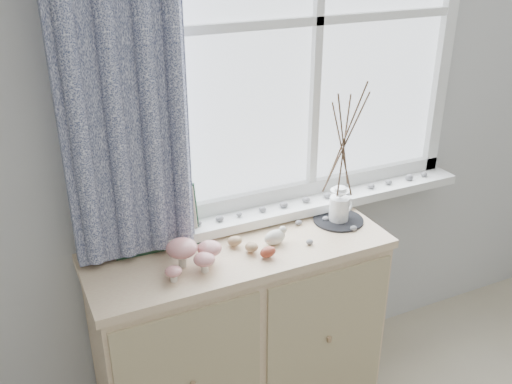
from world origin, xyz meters
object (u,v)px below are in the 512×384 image
Objects in this scene: sideboard at (241,334)px; twig_pitcher at (344,141)px; botanical_book at (157,219)px; toadstool_cluster at (192,253)px.

twig_pitcher reaches higher than sideboard.
toadstool_cluster is at bearing -63.84° from botanical_book.
twig_pitcher is at bearing 6.34° from toadstool_cluster.
botanical_book is at bearing 156.93° from sideboard.
toadstool_cluster is (0.07, -0.17, -0.07)m from botanical_book.
sideboard is 0.92m from twig_pitcher.
toadstool_cluster is 0.75m from twig_pitcher.
botanical_book is at bearing 113.27° from toadstool_cluster.
botanical_book is 0.20m from toadstool_cluster.
twig_pitcher is at bearing 2.83° from sideboard.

